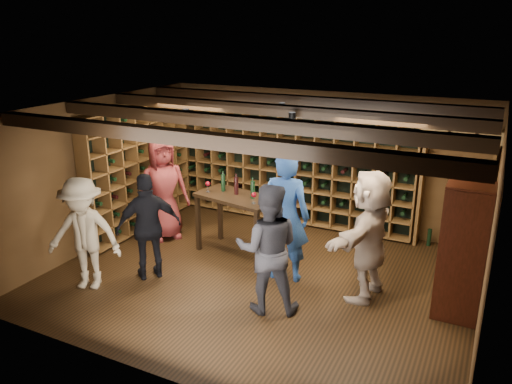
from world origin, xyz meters
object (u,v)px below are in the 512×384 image
at_px(guest_khaki, 84,234).
at_px(guest_woman_black, 149,227).
at_px(display_cabinet, 462,255).
at_px(guest_beige, 369,235).
at_px(tasting_table, 237,203).
at_px(guest_red_floral, 163,189).
at_px(man_blue_shirt, 285,217).
at_px(man_grey_suit, 268,249).

bearing_deg(guest_khaki, guest_woman_black, 26.07).
bearing_deg(display_cabinet, guest_beige, -178.71).
height_order(guest_beige, tasting_table, guest_beige).
bearing_deg(tasting_table, guest_red_floral, -170.35).
bearing_deg(tasting_table, man_blue_shirt, -11.89).
bearing_deg(guest_woman_black, man_grey_suit, 130.63).
bearing_deg(guest_beige, display_cabinet, 99.07).
bearing_deg(tasting_table, man_grey_suit, -37.73).
bearing_deg(tasting_table, display_cabinet, 4.42).
distance_m(man_blue_shirt, guest_beige, 1.21).
distance_m(man_grey_suit, guest_red_floral, 2.99).
relative_size(display_cabinet, guest_khaki, 1.07).
xyz_separation_m(display_cabinet, guest_beige, (-1.17, -0.03, 0.05)).
bearing_deg(man_blue_shirt, guest_red_floral, -20.24).
relative_size(display_cabinet, tasting_table, 1.22).
height_order(guest_red_floral, guest_khaki, guest_red_floral).
height_order(man_grey_suit, guest_beige, guest_beige).
xyz_separation_m(man_blue_shirt, guest_woman_black, (-1.80, -0.85, -0.17)).
relative_size(guest_red_floral, guest_khaki, 1.11).
xyz_separation_m(display_cabinet, guest_red_floral, (-4.89, 0.43, 0.05)).
bearing_deg(man_blue_shirt, guest_woman_black, 15.61).
height_order(man_grey_suit, tasting_table, man_grey_suit).
distance_m(display_cabinet, guest_woman_black, 4.28).
bearing_deg(guest_khaki, guest_red_floral, 72.42).
bearing_deg(display_cabinet, guest_red_floral, 175.00).
xyz_separation_m(display_cabinet, man_grey_suit, (-2.24, -0.95, 0.01)).
bearing_deg(tasting_table, guest_khaki, -114.73).
relative_size(man_grey_suit, guest_beige, 0.96).
xyz_separation_m(guest_red_floral, guest_beige, (3.72, -0.45, 0.00)).
relative_size(man_grey_suit, guest_red_floral, 0.96).
distance_m(guest_red_floral, guest_khaki, 1.97).
bearing_deg(guest_red_floral, man_blue_shirt, -64.49).
relative_size(guest_woman_black, guest_beige, 0.88).
height_order(man_blue_shirt, guest_red_floral, man_blue_shirt).
distance_m(man_blue_shirt, man_grey_suit, 0.92).
bearing_deg(man_grey_suit, display_cabinet, -179.63).
distance_m(guest_beige, tasting_table, 2.28).
distance_m(display_cabinet, guest_khaki, 5.05).
bearing_deg(guest_beige, man_grey_suit, -41.53).
xyz_separation_m(display_cabinet, guest_woman_black, (-4.18, -0.89, -0.05)).
bearing_deg(display_cabinet, guest_woman_black, -168.00).
xyz_separation_m(man_blue_shirt, guest_khaki, (-2.42, -1.50, -0.15)).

